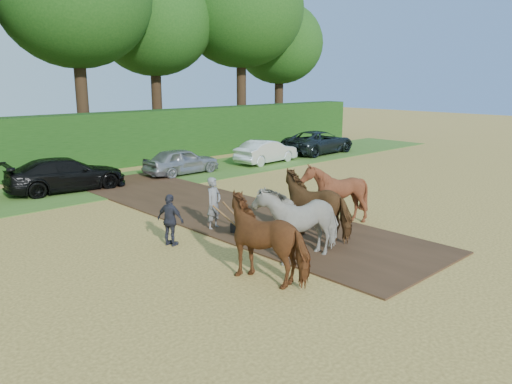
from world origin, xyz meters
name	(u,v)px	position (x,y,z in m)	size (l,w,h in m)	color
ground	(350,274)	(0.00, 0.00, 0.00)	(120.00, 120.00, 0.00)	gold
earth_strip	(221,210)	(1.50, 7.00, 0.03)	(4.50, 17.00, 0.05)	#472D1C
grass_verge	(97,187)	(0.00, 14.00, 0.01)	(50.00, 5.00, 0.03)	#38601E
hedgerow	(55,145)	(0.00, 18.50, 1.50)	(46.00, 1.60, 3.00)	#14380F
spectator_far	(170,220)	(-2.06, 4.96, 0.78)	(0.91, 0.38, 1.55)	#242530
plough_team	(305,212)	(0.81, 2.24, 1.03)	(6.93, 5.76, 2.07)	brown
parked_cars	(146,166)	(2.56, 13.95, 0.71)	(36.96, 3.07, 1.49)	#ACAFB3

